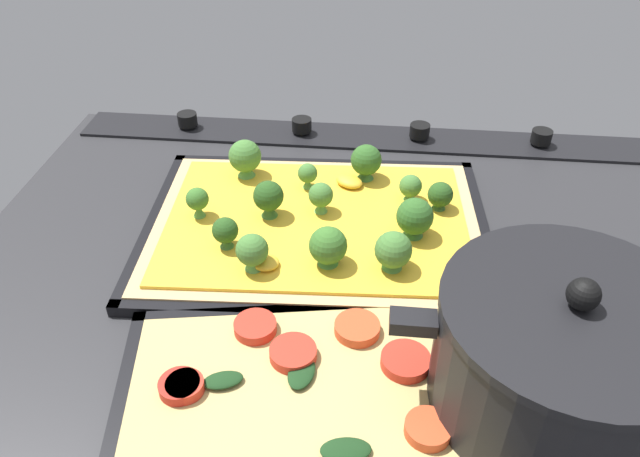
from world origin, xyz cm
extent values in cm
cube|color=#28282B|center=(0.00, 0.00, -1.50)|extent=(83.30, 67.21, 3.00)
cube|color=black|center=(0.00, -30.10, 0.40)|extent=(79.97, 7.00, 0.80)
cylinder|color=black|center=(-24.99, -30.10, 1.70)|extent=(2.80, 2.80, 1.80)
cylinder|color=black|center=(-8.33, -30.10, 1.70)|extent=(2.80, 2.80, 1.80)
cylinder|color=black|center=(8.33, -30.10, 1.70)|extent=(2.80, 2.80, 1.80)
cylinder|color=black|center=(24.99, -30.10, 1.70)|extent=(2.80, 2.80, 1.80)
cube|color=black|center=(3.78, -7.38, 0.25)|extent=(40.16, 30.73, 0.50)
cube|color=black|center=(4.52, -21.11, 0.65)|extent=(38.68, 3.27, 1.30)
cube|color=black|center=(3.04, 6.35, 0.65)|extent=(38.68, 3.27, 1.30)
cube|color=black|center=(-14.93, -8.38, 0.65)|extent=(2.74, 28.72, 1.30)
cube|color=black|center=(22.49, -6.37, 0.65)|extent=(2.74, 28.72, 1.30)
cube|color=tan|center=(3.78, -7.38, 1.00)|extent=(37.63, 28.20, 1.00)
cube|color=gold|center=(3.78, -7.38, 1.70)|extent=(34.59, 25.42, 0.40)
cone|color=#68AD54|center=(5.51, -13.89, 2.44)|extent=(1.30, 1.30, 1.08)
sphere|color=#427533|center=(5.51, -13.89, 3.87)|extent=(2.36, 2.36, 2.36)
cone|color=#68AD54|center=(9.19, 1.54, 2.47)|extent=(1.81, 1.81, 1.15)
sphere|color=#427533|center=(9.19, 1.54, 4.28)|extent=(3.29, 3.29, 3.29)
cone|color=#427635|center=(12.68, -1.68, 2.44)|extent=(1.52, 1.52, 1.08)
sphere|color=#264C1C|center=(12.68, -1.68, 4.01)|extent=(2.76, 2.76, 2.76)
cone|color=#427635|center=(9.13, -7.65, 2.58)|extent=(1.88, 1.88, 1.37)
sphere|color=#264C1C|center=(9.13, -7.65, 4.55)|extent=(3.42, 3.42, 3.42)
cone|color=#4D8B3F|center=(-6.93, -5.64, 2.41)|extent=(2.19, 2.19, 1.02)
sphere|color=#2D5B23|center=(-6.93, -5.64, 4.42)|extent=(3.97, 3.97, 3.97)
cone|color=#4D8B3F|center=(-1.29, -16.61, 2.49)|extent=(2.06, 2.06, 1.18)
sphere|color=#2D5B23|center=(-1.29, -16.61, 4.48)|extent=(3.75, 3.75, 3.75)
cone|color=#68AD54|center=(-6.63, -12.50, 2.35)|extent=(1.45, 1.45, 0.90)
sphere|color=#427533|center=(-6.63, -12.50, 3.78)|extent=(2.63, 2.63, 2.63)
cone|color=#68AD54|center=(-4.72, -0.33, 2.35)|extent=(2.07, 2.07, 0.91)
sphere|color=#427533|center=(-4.72, -0.33, 4.22)|extent=(3.77, 3.77, 3.77)
cone|color=#5B9F46|center=(16.97, -6.75, 2.58)|extent=(1.41, 1.41, 1.35)
sphere|color=#386B28|center=(16.97, -6.75, 4.21)|extent=(2.56, 2.56, 2.56)
cone|color=#5B9F46|center=(1.78, 0.31, 2.34)|extent=(2.14, 2.14, 0.89)
sphere|color=#386B28|center=(1.78, 0.31, 4.24)|extent=(3.89, 3.89, 3.89)
cone|color=#427635|center=(-9.96, -11.06, 2.30)|extent=(1.59, 1.59, 0.80)
sphere|color=#264C1C|center=(-9.96, -11.06, 3.79)|extent=(2.89, 2.89, 2.89)
cone|color=#68AD54|center=(3.44, -9.05, 2.50)|extent=(1.54, 1.54, 1.20)
sphere|color=#427533|center=(3.44, -9.05, 4.15)|extent=(2.80, 2.80, 2.80)
cone|color=#68AD54|center=(13.40, -15.76, 2.52)|extent=(2.19, 2.19, 1.24)
sphere|color=#427533|center=(13.40, -15.76, 4.63)|extent=(3.98, 3.98, 3.98)
ellipsoid|color=gold|center=(8.00, 1.07, 2.31)|extent=(2.82, 2.60, 0.96)
ellipsoid|color=gold|center=(-6.71, -8.37, 2.43)|extent=(4.31, 4.28, 1.23)
ellipsoid|color=gold|center=(0.58, -14.87, 2.41)|extent=(4.21, 3.89, 1.20)
cube|color=black|center=(2.50, 16.91, 0.25)|extent=(33.94, 27.86, 0.50)
cube|color=black|center=(4.39, 6.22, 0.65)|extent=(30.16, 6.48, 1.30)
cube|color=black|center=(-11.89, 14.36, 0.65)|extent=(5.17, 22.77, 1.30)
cube|color=black|center=(16.88, 19.45, 0.65)|extent=(5.17, 22.77, 1.30)
cube|color=tan|center=(2.50, 16.91, 0.95)|extent=(31.16, 25.07, 0.90)
cylinder|color=red|center=(3.67, 12.28, 1.90)|extent=(4.13, 4.13, 1.00)
cylinder|color=red|center=(12.00, 16.73, 1.90)|extent=(3.18, 3.18, 1.00)
cylinder|color=#B22319|center=(12.44, 16.76, 1.90)|extent=(3.46, 3.46, 1.00)
cylinder|color=red|center=(-6.03, 12.18, 1.90)|extent=(4.29, 4.29, 1.00)
cylinder|color=#D14723|center=(-1.70, 8.75, 1.90)|extent=(4.16, 4.16, 1.00)
cylinder|color=red|center=(7.52, 9.53, 1.90)|extent=(3.90, 3.90, 1.00)
cylinder|color=#D14723|center=(-7.69, 18.75, 1.90)|extent=(3.66, 3.66, 1.00)
ellipsoid|color=#193819|center=(-1.53, 21.15, 1.80)|extent=(4.18, 2.73, 0.60)
ellipsoid|color=#193819|center=(9.07, 15.70, 1.80)|extent=(3.80, 2.84, 0.60)
ellipsoid|color=#193819|center=(2.68, 14.22, 1.80)|extent=(2.72, 3.97, 0.60)
cylinder|color=black|center=(-17.50, 14.49, 5.49)|extent=(19.41, 19.41, 10.98)
cylinder|color=black|center=(-17.50, 14.49, 11.38)|extent=(19.80, 19.80, 0.80)
sphere|color=black|center=(-17.50, 14.49, 12.98)|extent=(2.40, 2.40, 2.40)
cube|color=black|center=(-6.00, 14.49, 9.00)|extent=(3.60, 2.00, 1.20)
camera|label=1|loc=(-2.36, 47.77, 42.61)|focal=34.51mm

